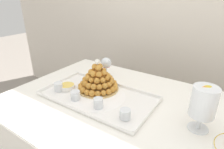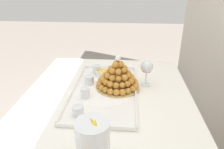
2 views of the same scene
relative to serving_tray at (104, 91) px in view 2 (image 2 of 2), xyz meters
The scene contains 10 objects.
buffet_table 0.27m from the serving_tray, ahead, with size 1.58×0.97×0.74m.
serving_tray is the anchor object (origin of this frame).
croquembouche 0.12m from the serving_tray, 126.17° to the left, with size 0.27×0.27×0.21m.
dessert_cup_left 0.27m from the serving_tray, 161.72° to the right, with size 0.05×0.05×0.06m.
dessert_cup_mid_left 0.14m from the serving_tray, 129.90° to the right, with size 0.06×0.06×0.05m.
dessert_cup_centre 0.13m from the serving_tray, 50.89° to the right, with size 0.05×0.05×0.06m.
dessert_cup_mid_right 0.27m from the serving_tray, 21.41° to the right, with size 0.06×0.06×0.05m.
creme_brulee_ramekin 0.23m from the serving_tray, behind, with size 0.10×0.10×0.03m.
macaron_goblet 0.58m from the serving_tray, ahead, with size 0.11×0.11×0.23m.
wine_glass 0.30m from the serving_tray, 114.27° to the left, with size 0.08×0.08×0.16m.
Camera 2 is at (0.84, 0.11, 1.37)m, focal length 33.93 mm.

